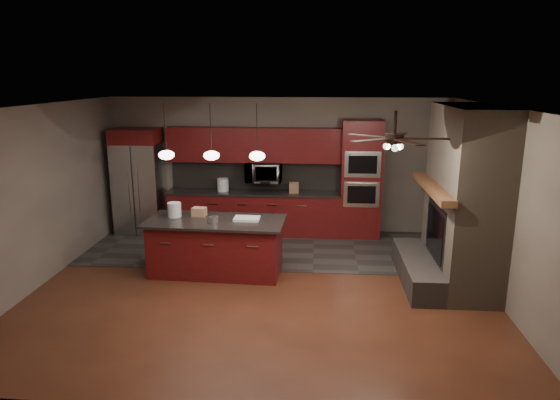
# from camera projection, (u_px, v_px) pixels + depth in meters

# --- Properties ---
(ground) EXTENTS (7.00, 7.00, 0.00)m
(ground) POSITION_uv_depth(u_px,v_px,m) (263.00, 286.00, 7.85)
(ground) COLOR #5D2E1C
(ground) RESTS_ON ground
(ceiling) EXTENTS (7.00, 6.00, 0.02)m
(ceiling) POSITION_uv_depth(u_px,v_px,m) (261.00, 106.00, 7.17)
(ceiling) COLOR white
(ceiling) RESTS_ON back_wall
(back_wall) EXTENTS (7.00, 0.02, 2.80)m
(back_wall) POSITION_uv_depth(u_px,v_px,m) (278.00, 165.00, 10.42)
(back_wall) COLOR gray
(back_wall) RESTS_ON ground
(right_wall) EXTENTS (0.02, 6.00, 2.80)m
(right_wall) POSITION_uv_depth(u_px,v_px,m) (501.00, 205.00, 7.25)
(right_wall) COLOR gray
(right_wall) RESTS_ON ground
(left_wall) EXTENTS (0.02, 6.00, 2.80)m
(left_wall) POSITION_uv_depth(u_px,v_px,m) (39.00, 196.00, 7.77)
(left_wall) COLOR gray
(left_wall) RESTS_ON ground
(slate_tile_patch) EXTENTS (7.00, 2.40, 0.01)m
(slate_tile_patch) POSITION_uv_depth(u_px,v_px,m) (273.00, 248.00, 9.59)
(slate_tile_patch) COLOR #373432
(slate_tile_patch) RESTS_ON ground
(fireplace_column) EXTENTS (1.30, 2.10, 2.80)m
(fireplace_column) POSITION_uv_depth(u_px,v_px,m) (460.00, 204.00, 7.70)
(fireplace_column) COLOR #716351
(fireplace_column) RESTS_ON ground
(back_cabinetry) EXTENTS (3.59, 0.64, 2.20)m
(back_cabinetry) POSITION_uv_depth(u_px,v_px,m) (254.00, 191.00, 10.33)
(back_cabinetry) COLOR #611411
(back_cabinetry) RESTS_ON ground
(oven_tower) EXTENTS (0.80, 0.63, 2.38)m
(oven_tower) POSITION_uv_depth(u_px,v_px,m) (361.00, 179.00, 10.04)
(oven_tower) COLOR #611411
(oven_tower) RESTS_ON ground
(microwave) EXTENTS (0.73, 0.41, 0.50)m
(microwave) POSITION_uv_depth(u_px,v_px,m) (264.00, 172.00, 10.22)
(microwave) COLOR silver
(microwave) RESTS_ON back_cabinetry
(refrigerator) EXTENTS (0.94, 0.75, 2.19)m
(refrigerator) POSITION_uv_depth(u_px,v_px,m) (139.00, 181.00, 10.33)
(refrigerator) COLOR silver
(refrigerator) RESTS_ON ground
(kitchen_island) EXTENTS (2.32, 1.13, 0.92)m
(kitchen_island) POSITION_uv_depth(u_px,v_px,m) (216.00, 246.00, 8.30)
(kitchen_island) COLOR #611411
(kitchen_island) RESTS_ON ground
(white_bucket) EXTENTS (0.25, 0.25, 0.24)m
(white_bucket) POSITION_uv_depth(u_px,v_px,m) (174.00, 210.00, 8.35)
(white_bucket) COLOR white
(white_bucket) RESTS_ON kitchen_island
(paint_can) EXTENTS (0.20, 0.20, 0.10)m
(paint_can) POSITION_uv_depth(u_px,v_px,m) (213.00, 220.00, 8.02)
(paint_can) COLOR silver
(paint_can) RESTS_ON kitchen_island
(paint_tray) EXTENTS (0.42, 0.30, 0.04)m
(paint_tray) POSITION_uv_depth(u_px,v_px,m) (247.00, 219.00, 8.19)
(paint_tray) COLOR white
(paint_tray) RESTS_ON kitchen_island
(cardboard_box) EXTENTS (0.24, 0.19, 0.15)m
(cardboard_box) POSITION_uv_depth(u_px,v_px,m) (199.00, 212.00, 8.41)
(cardboard_box) COLOR tan
(cardboard_box) RESTS_ON kitchen_island
(counter_bucket) EXTENTS (0.24, 0.24, 0.26)m
(counter_bucket) POSITION_uv_depth(u_px,v_px,m) (223.00, 185.00, 10.30)
(counter_bucket) COLOR white
(counter_bucket) RESTS_ON back_cabinetry
(counter_box) EXTENTS (0.20, 0.16, 0.21)m
(counter_box) POSITION_uv_depth(u_px,v_px,m) (294.00, 188.00, 10.15)
(counter_box) COLOR #8D6449
(counter_box) RESTS_ON back_cabinetry
(pendant_left) EXTENTS (0.26, 0.26, 0.92)m
(pendant_left) POSITION_uv_depth(u_px,v_px,m) (166.00, 155.00, 8.18)
(pendant_left) COLOR black
(pendant_left) RESTS_ON ceiling
(pendant_center) EXTENTS (0.26, 0.26, 0.92)m
(pendant_center) POSITION_uv_depth(u_px,v_px,m) (211.00, 155.00, 8.12)
(pendant_center) COLOR black
(pendant_center) RESTS_ON ceiling
(pendant_right) EXTENTS (0.26, 0.26, 0.92)m
(pendant_right) POSITION_uv_depth(u_px,v_px,m) (257.00, 156.00, 8.06)
(pendant_right) COLOR black
(pendant_right) RESTS_ON ceiling
(ceiling_fan) EXTENTS (1.27, 1.33, 0.41)m
(ceiling_fan) POSITION_uv_depth(u_px,v_px,m) (394.00, 138.00, 6.35)
(ceiling_fan) COLOR black
(ceiling_fan) RESTS_ON ceiling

